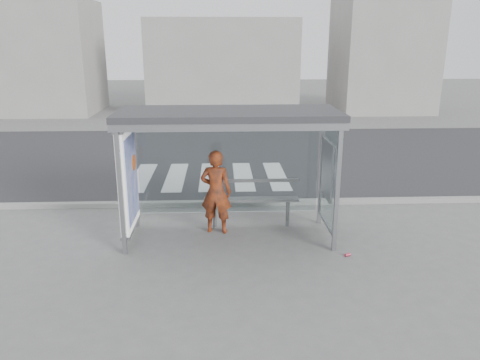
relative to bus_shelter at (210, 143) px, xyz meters
name	(u,v)px	position (x,y,z in m)	size (l,w,h in m)	color
ground	(230,237)	(0.37, -0.06, -1.98)	(80.00, 80.00, 0.00)	#626260
road	(225,156)	(0.37, 6.94, -1.98)	(30.00, 10.00, 0.01)	#2A2A2C
curb	(228,203)	(0.37, 1.89, -1.92)	(30.00, 0.18, 0.12)	gray
crosswalk	(210,176)	(-0.13, 4.44, -1.98)	(4.55, 3.00, 0.00)	silver
bus_shelter	(210,143)	(0.00, 0.00, 0.00)	(4.25, 1.65, 2.62)	gray
building_left	(40,57)	(-9.63, 17.94, 1.02)	(6.00, 5.00, 6.00)	gray
building_center	(222,66)	(0.37, 17.94, 0.52)	(8.00, 5.00, 5.00)	gray
building_right	(382,47)	(9.37, 17.94, 1.52)	(5.00, 5.00, 7.00)	gray
person	(216,192)	(0.10, 0.25, -1.10)	(0.65, 0.43, 1.78)	#D95414
bench	(251,200)	(0.86, 0.52, -1.37)	(2.03, 0.25, 1.05)	slate
soda_can	(348,255)	(2.57, -1.04, -1.95)	(0.06, 0.06, 0.11)	#D23D5A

